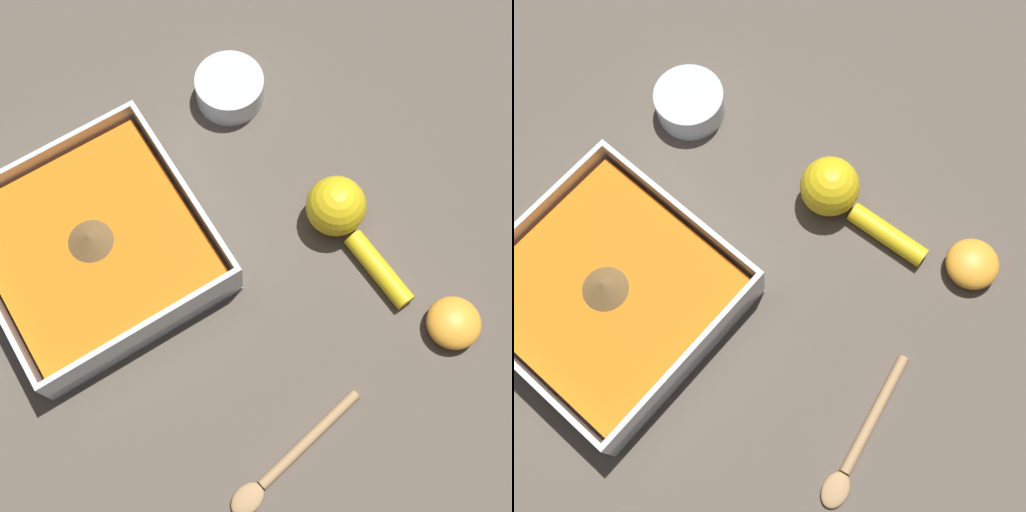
{
  "view_description": "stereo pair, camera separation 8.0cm",
  "coord_description": "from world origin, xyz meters",
  "views": [
    {
      "loc": [
        -0.34,
        0.02,
        0.79
      ],
      "look_at": [
        -0.12,
        -0.12,
        0.04
      ],
      "focal_mm": 50.0,
      "sensor_mm": 36.0,
      "label": 1
    },
    {
      "loc": [
        -0.29,
        0.08,
        0.79
      ],
      "look_at": [
        -0.12,
        -0.12,
        0.04
      ],
      "focal_mm": 50.0,
      "sensor_mm": 36.0,
      "label": 2
    }
  ],
  "objects": [
    {
      "name": "lemon_half",
      "position": [
        -0.3,
        -0.27,
        0.02
      ],
      "size": [
        0.06,
        0.06,
        0.03
      ],
      "color": "orange",
      "rests_on": "ground_plane"
    },
    {
      "name": "wooden_spoon",
      "position": [
        -0.32,
        -0.03,
        0.01
      ],
      "size": [
        0.05,
        0.18,
        0.01
      ],
      "rotation": [
        0.0,
        0.0,
        1.76
      ],
      "color": "tan",
      "rests_on": "ground_plane"
    },
    {
      "name": "lemon_squeezer",
      "position": [
        -0.13,
        -0.23,
        0.03
      ],
      "size": [
        0.17,
        0.07,
        0.07
      ],
      "rotation": [
        0.0,
        0.0,
        0.07
      ],
      "color": "yellow",
      "rests_on": "ground_plane"
    },
    {
      "name": "ground_plane",
      "position": [
        0.0,
        0.0,
        0.0
      ],
      "size": [
        4.0,
        4.0,
        0.0
      ],
      "primitive_type": "plane",
      "color": "brown"
    },
    {
      "name": "square_dish",
      "position": [
        -0.01,
        0.03,
        0.03
      ],
      "size": [
        0.24,
        0.24,
        0.07
      ],
      "color": "silver",
      "rests_on": "ground_plane"
    },
    {
      "name": "spice_bowl",
      "position": [
        0.09,
        -0.21,
        0.02
      ],
      "size": [
        0.09,
        0.09,
        0.04
      ],
      "color": "silver",
      "rests_on": "ground_plane"
    }
  ]
}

